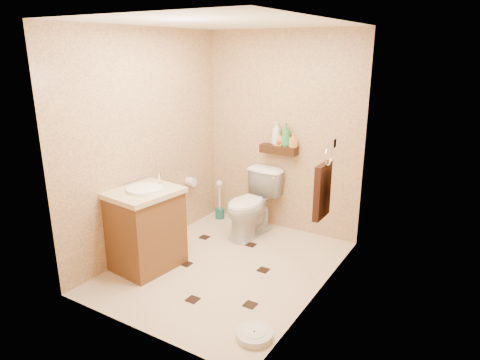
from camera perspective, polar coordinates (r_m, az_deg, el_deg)
The scene contains 19 objects.
ground at distance 4.56m, azimuth -1.86°, elevation -11.42°, with size 2.50×2.50×0.00m, color beige.
wall_back at distance 5.19m, azimuth 5.62°, elevation 6.17°, with size 2.00×0.04×2.40m, color tan.
wall_front at distance 3.20m, azimuth -14.41°, elevation -1.31°, with size 2.00×0.04×2.40m, color tan.
wall_left at distance 4.74m, azimuth -12.22°, elevation 4.80°, with size 0.04×2.50×2.40m, color tan.
wall_right at distance 3.69m, azimuth 11.08°, elevation 1.38°, with size 0.04×2.50×2.40m, color tan.
ceiling at distance 4.01m, azimuth -2.21°, elevation 20.26°, with size 2.00×2.50×0.02m, color white.
wall_shelf at distance 5.16m, azimuth 5.17°, elevation 4.07°, with size 0.46×0.14×0.10m, color #39210F.
floor_accents at distance 4.54m, azimuth -2.08°, elevation -11.54°, with size 1.29×1.36×0.01m.
toilet at distance 5.13m, azimuth 1.53°, elevation -3.25°, with size 0.44×0.77×0.79m, color white.
vanity at distance 4.49m, azimuth -12.39°, elevation -6.25°, with size 0.64×0.74×0.97m.
bathroom_scale at distance 3.58m, azimuth 1.91°, elevation -19.91°, with size 0.37×0.37×0.06m.
toilet_brush at distance 5.70m, azimuth -2.73°, elevation -3.35°, with size 0.12×0.12×0.53m.
towel_ring at distance 4.01m, azimuth 10.98°, elevation -1.12°, with size 0.12×0.30×0.76m.
toilet_paper at distance 5.33m, azimuth -6.58°, elevation -0.23°, with size 0.12×0.11×0.12m.
bottle_a at distance 5.13m, azimuth 4.88°, elevation 6.21°, with size 0.11×0.11×0.29m, color silver.
bottle_b at distance 5.13m, azimuth 5.23°, elevation 5.56°, with size 0.08×0.08×0.17m, color #FFA935.
bottle_c at distance 5.13m, azimuth 5.25°, elevation 5.32°, with size 0.10×0.10×0.13m, color #BB3616.
bottle_d at distance 5.08m, azimuth 6.15°, elevation 6.00°, with size 0.11×0.11×0.27m, color #2D8946.
bottle_e at distance 5.05m, azimuth 7.07°, elevation 5.26°, with size 0.07×0.07×0.16m, color #FF9854.
Camera 1 is at (2.21, -3.34, 2.19)m, focal length 32.00 mm.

